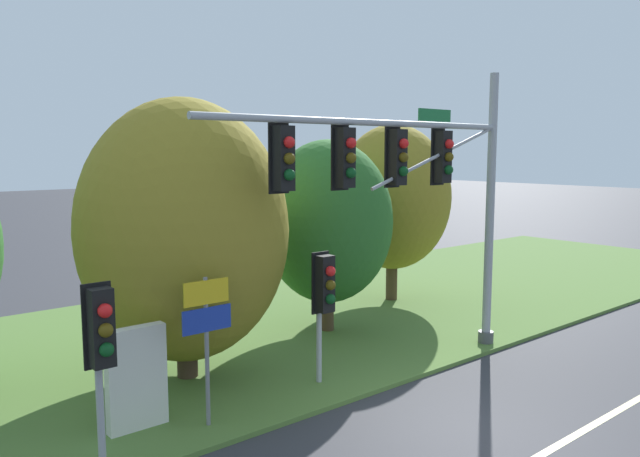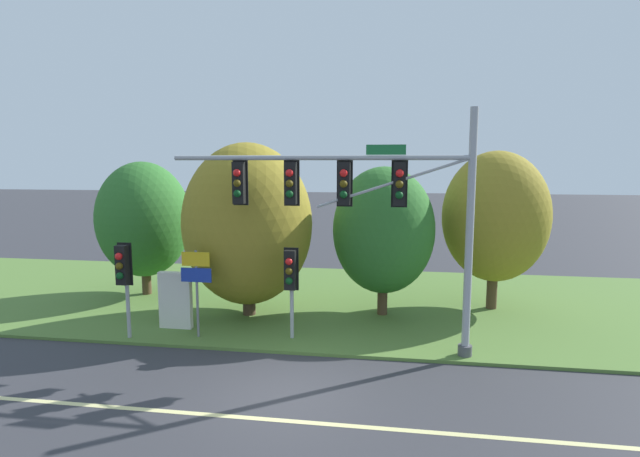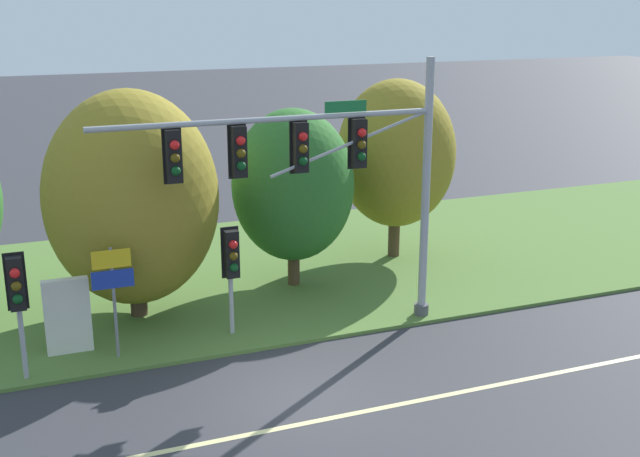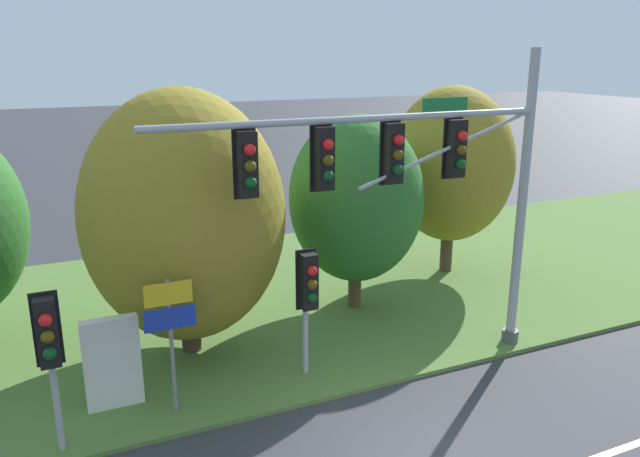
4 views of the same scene
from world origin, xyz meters
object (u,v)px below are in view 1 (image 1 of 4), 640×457
Objects in this scene: pedestrian_signal_near_kerb at (324,291)px; tree_behind_signpost at (328,222)px; traffic_signal_mast at (415,177)px; info_kiosk at (136,379)px; pedestrian_signal_further_along at (101,339)px; tree_left_of_mast at (184,231)px; tree_mid_verge at (393,197)px; route_sign_post at (207,326)px.

pedestrian_signal_near_kerb is 0.54× the size of tree_behind_signpost.
pedestrian_signal_near_kerb is at bearing 167.55° from traffic_signal_mast.
traffic_signal_mast is at bearing -9.18° from info_kiosk.
pedestrian_signal_further_along is at bearing -178.09° from traffic_signal_mast.
tree_behind_signpost is (0.47, 3.58, -1.37)m from traffic_signal_mast.
pedestrian_signal_near_kerb is at bearing -48.82° from tree_left_of_mast.
tree_mid_verge is at bearing 33.22° from pedestrian_signal_near_kerb.
tree_behind_signpost is at bearing 29.89° from route_sign_post.
tree_left_of_mast is (0.92, 2.54, 1.41)m from route_sign_post.
tree_behind_signpost reaches higher than info_kiosk.
info_kiosk is at bearing 170.82° from traffic_signal_mast.
tree_behind_signpost is 0.90× the size of tree_mid_verge.
traffic_signal_mast reaches higher than tree_left_of_mast.
info_kiosk is (-1.06, 0.71, -0.95)m from route_sign_post.
traffic_signal_mast is 1.42× the size of tree_left_of_mast.
pedestrian_signal_further_along is at bearing -165.59° from route_sign_post.
tree_left_of_mast is (-2.05, 2.34, 1.24)m from pedestrian_signal_near_kerb.
tree_left_of_mast reaches higher than tree_behind_signpost.
pedestrian_signal_further_along is 0.49× the size of tree_left_of_mast.
route_sign_post is (-2.96, -0.20, -0.18)m from pedestrian_signal_near_kerb.
info_kiosk is (-4.02, 0.52, -1.13)m from pedestrian_signal_near_kerb.
route_sign_post is 0.47× the size of tree_mid_verge.
info_kiosk is (-6.77, -2.56, -2.14)m from tree_behind_signpost.
tree_behind_signpost is (2.74, 3.08, 1.01)m from pedestrian_signal_near_kerb.
traffic_signal_mast reaches higher than pedestrian_signal_near_kerb.
pedestrian_signal_near_kerb is 0.49× the size of tree_mid_verge.
pedestrian_signal_further_along is 8.77m from tree_behind_signpost.
pedestrian_signal_near_kerb is (-2.27, 0.50, -2.39)m from traffic_signal_mast.
tree_mid_verge is at bearing 18.75° from tree_behind_signpost.
info_kiosk is at bearing -159.99° from tree_mid_verge.
info_kiosk is at bearing 172.69° from pedestrian_signal_near_kerb.
route_sign_post is 1.46× the size of info_kiosk.
tree_left_of_mast reaches higher than info_kiosk.
tree_left_of_mast is 4.85m from tree_behind_signpost.
tree_behind_signpost is (5.71, 3.28, 1.19)m from route_sign_post.
pedestrian_signal_further_along is (-7.36, -0.25, -2.26)m from traffic_signal_mast.
pedestrian_signal_near_kerb is 5.15m from pedestrian_signal_further_along.
info_kiosk is at bearing 146.04° from route_sign_post.
tree_behind_signpost reaches higher than pedestrian_signal_near_kerb.
tree_mid_verge reaches higher than pedestrian_signal_further_along.
pedestrian_signal_further_along is 4.48m from tree_left_of_mast.
traffic_signal_mast is 5.29m from tree_left_of_mast.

